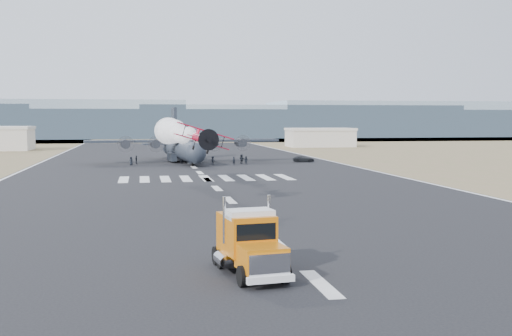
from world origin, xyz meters
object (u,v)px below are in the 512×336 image
object	(u,v)px
crew_f	(242,159)
semi_truck	(249,242)
aerobatic_biplane	(202,138)
transport_aircraft	(182,148)
crew_b	(246,160)
crew_h	(181,159)
crew_e	(131,161)
support_vehicle	(304,159)
crew_d	(136,160)
crew_a	(200,159)
hangar_right	(320,137)
crew_g	(234,161)
crew_c	(213,161)

from	to	relation	value
crew_f	semi_truck	bearing A→B (deg)	145.22
aerobatic_biplane	transport_aircraft	size ratio (longest dim) A/B	0.15
crew_b	crew_h	xyz separation A→B (m)	(-12.28, 4.27, 0.10)
semi_truck	crew_f	world-z (taller)	semi_truck
semi_truck	crew_b	bearing A→B (deg)	73.02
aerobatic_biplane	crew_e	distance (m)	58.68
transport_aircraft	support_vehicle	xyz separation A→B (m)	(24.40, -4.58, -2.30)
transport_aircraft	crew_d	distance (m)	10.27
aerobatic_biplane	crew_a	distance (m)	60.29
crew_b	crew_f	distance (m)	2.10
aerobatic_biplane	crew_e	size ratio (longest dim) A/B	3.72
hangar_right	crew_g	world-z (taller)	hangar_right
crew_f	crew_b	bearing A→B (deg)	168.32
aerobatic_biplane	crew_b	world-z (taller)	aerobatic_biplane
semi_truck	crew_d	distance (m)	92.19
hangar_right	crew_g	distance (m)	82.99
crew_g	crew_b	bearing A→B (deg)	-1.30
crew_d	crew_e	distance (m)	3.64
hangar_right	crew_e	size ratio (longest dim) A/B	12.88
crew_e	crew_g	xyz separation A→B (m)	(19.36, -3.11, 0.01)
crew_e	support_vehicle	bearing A→B (deg)	27.44
crew_d	crew_f	size ratio (longest dim) A/B	0.87
semi_truck	crew_e	world-z (taller)	semi_truck
crew_a	crew_f	world-z (taller)	crew_f
crew_h	crew_a	bearing A→B (deg)	116.52
crew_c	crew_e	distance (m)	15.56
hangar_right	crew_a	xyz separation A→B (m)	(-43.98, -68.67, -2.11)
crew_g	crew_d	bearing A→B (deg)	132.07
hangar_right	semi_truck	size ratio (longest dim) A/B	2.43
hangar_right	aerobatic_biplane	size ratio (longest dim) A/B	3.46
support_vehicle	crew_f	bearing A→B (deg)	107.50
aerobatic_biplane	transport_aircraft	xyz separation A→B (m)	(2.06, 65.23, -3.98)
transport_aircraft	crew_f	bearing A→B (deg)	-38.88
crew_a	crew_g	distance (m)	7.85
crew_d	crew_h	xyz separation A→B (m)	(8.63, -1.07, 0.08)
crew_b	crew_f	world-z (taller)	crew_f
crew_e	crew_c	bearing A→B (deg)	15.18
transport_aircraft	crew_d	world-z (taller)	transport_aircraft
semi_truck	crew_a	world-z (taller)	semi_truck
support_vehicle	crew_h	distance (m)	25.02
crew_b	crew_g	xyz separation A→B (m)	(-2.53, -1.28, 0.01)
crew_b	crew_d	bearing A→B (deg)	11.75
crew_f	crew_g	world-z (taller)	crew_f
crew_g	crew_f	bearing A→B (deg)	30.61
crew_d	crew_g	size ratio (longest dim) A/B	1.01
crew_f	crew_h	size ratio (longest dim) A/B	1.05
crew_a	crew_e	xyz separation A→B (m)	(-13.38, -1.97, -0.10)
crew_c	crew_g	world-z (taller)	crew_c
aerobatic_biplane	crew_f	distance (m)	59.76
crew_a	crew_c	size ratio (longest dim) A/B	1.09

